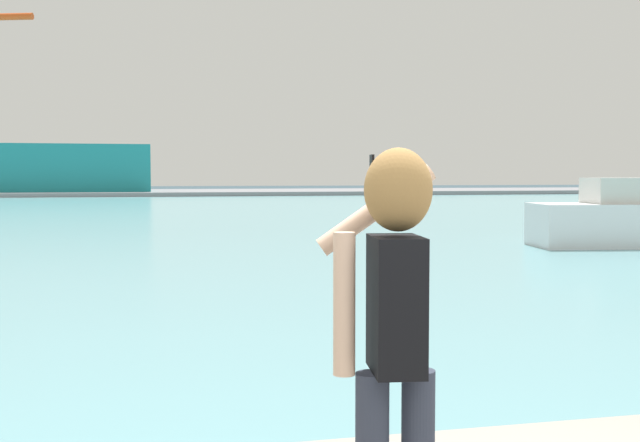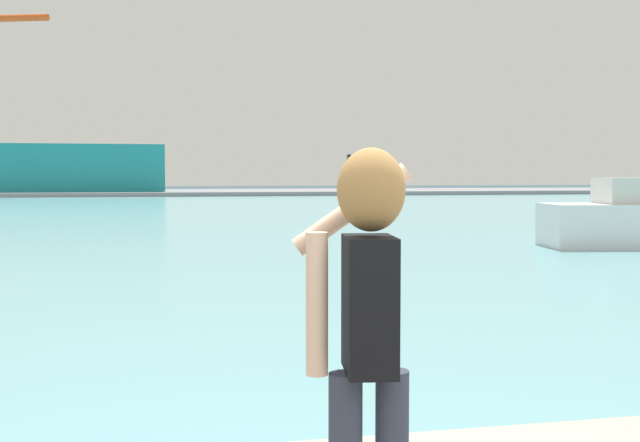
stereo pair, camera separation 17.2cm
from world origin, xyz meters
The scene contains 5 objects.
ground_plane centered at (0.00, 50.00, 0.00)m, with size 220.00×220.00×0.00m, color #334751.
harbor_water centered at (0.00, 52.00, 0.01)m, with size 140.00×100.00×0.02m, color #6BA8B2.
far_shore_dock centered at (0.00, 92.00, 0.22)m, with size 140.00×20.00×0.45m, color gray.
person_photographer centered at (-0.63, 0.38, 1.74)m, with size 0.53×0.56×1.74m.
warehouse_left centered at (-7.63, 90.63, 2.99)m, with size 17.68×10.36×5.09m, color teal.
Camera 1 is at (-1.70, -2.74, 2.30)m, focal length 45.40 mm.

